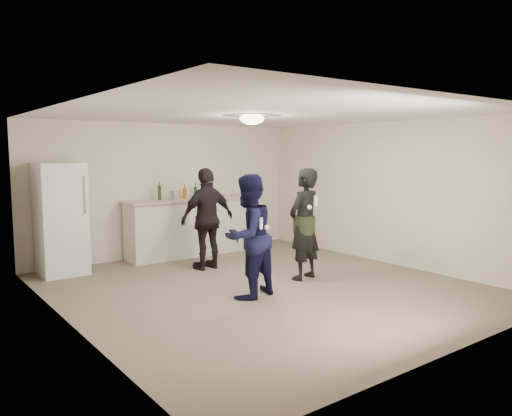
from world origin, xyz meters
TOP-DOWN VIEW (x-y plane):
  - floor at (0.00, 0.00)m, footprint 6.00×6.00m
  - ceiling at (0.00, 0.00)m, footprint 6.00×6.00m
  - wall_back at (0.00, 3.00)m, footprint 6.00×0.00m
  - wall_front at (0.00, -3.00)m, footprint 6.00×0.00m
  - wall_left at (-2.75, 0.00)m, footprint 0.00×6.00m
  - wall_right at (2.75, 0.00)m, footprint 0.00×6.00m
  - counter at (0.35, 2.67)m, footprint 2.60×0.56m
  - counter_top at (0.35, 2.67)m, footprint 2.68×0.64m
  - fridge at (-2.12, 2.60)m, footprint 0.70×0.70m
  - fridge_handle at (-1.84, 2.23)m, footprint 0.02×0.02m
  - ceiling_dome at (0.00, 0.30)m, footprint 0.36×0.36m
  - shaker at (-0.14, 2.62)m, footprint 0.08×0.08m
  - man at (-0.48, -0.26)m, footprint 0.95×0.82m
  - woman at (0.79, 0.02)m, footprint 0.71×0.55m
  - camo_shorts at (0.79, 0.02)m, footprint 0.34×0.34m
  - spectator at (-0.04, 1.50)m, footprint 1.02×0.47m
  - remote_man at (-0.48, -0.54)m, footprint 0.04×0.04m
  - nunchuk_man at (-0.36, -0.51)m, footprint 0.07×0.07m
  - remote_woman at (0.79, -0.23)m, footprint 0.04×0.04m
  - nunchuk_woman at (0.69, -0.20)m, footprint 0.07×0.07m
  - bottle_cluster at (0.24, 2.70)m, footprint 1.06×0.34m

SIDE VIEW (x-z plane):
  - floor at x=0.00m, z-range 0.00..0.00m
  - counter at x=0.35m, z-range 0.00..1.05m
  - man at x=-0.48m, z-range 0.00..1.68m
  - camo_shorts at x=0.79m, z-range 0.71..0.99m
  - spectator at x=-0.04m, z-range 0.00..1.71m
  - woman at x=0.79m, z-range 0.00..1.72m
  - fridge at x=-2.12m, z-range 0.00..1.80m
  - nunchuk_man at x=-0.36m, z-range 0.95..1.01m
  - remote_man at x=-0.48m, z-range 0.98..1.12m
  - counter_top at x=0.35m, z-range 1.05..1.09m
  - nunchuk_woman at x=0.69m, z-range 1.11..1.18m
  - shaker at x=-0.14m, z-range 1.09..1.26m
  - bottle_cluster at x=0.24m, z-range 1.06..1.33m
  - wall_back at x=0.00m, z-range -1.75..4.25m
  - wall_front at x=0.00m, z-range -1.75..4.25m
  - wall_left at x=-2.75m, z-range -1.75..4.25m
  - wall_right at x=2.75m, z-range -1.75..4.25m
  - remote_woman at x=0.79m, z-range 1.18..1.32m
  - fridge_handle at x=-1.84m, z-range 1.00..1.60m
  - ceiling_dome at x=0.00m, z-range 2.37..2.53m
  - ceiling at x=0.00m, z-range 2.50..2.50m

